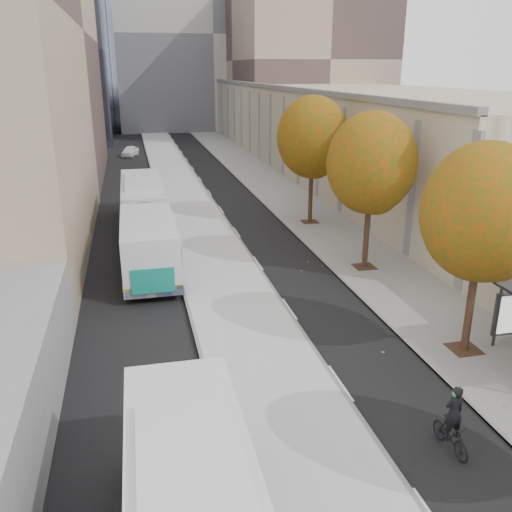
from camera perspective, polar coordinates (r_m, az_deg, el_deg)
name	(u,v)px	position (r m, az deg, el deg)	size (l,w,h in m)	color
bus_platform	(192,214)	(39.00, -6.73, 4.46)	(4.25, 150.00, 0.15)	#B3B3B3
sidewalk	(299,208)	(40.61, 4.60, 5.07)	(4.75, 150.00, 0.08)	gray
building_tan	(318,118)	(70.76, 6.54, 14.25)	(18.00, 92.00, 8.00)	#9D9578
building_far_block	(205,37)	(99.65, -5.36, 22.00)	(30.00, 18.00, 30.00)	#A8A49C
tree_c	(483,213)	(19.85, 22.80, 4.21)	(4.20, 4.20, 7.28)	#2F2113
tree_d	(371,163)	(27.44, 12.05, 9.51)	(4.40, 4.40, 7.60)	#2F2113
tree_e	(313,137)	(35.69, 5.97, 12.31)	(4.60, 4.60, 7.92)	#2F2113
bus_far	(145,218)	(32.26, -11.62, 3.94)	(2.64, 17.80, 2.97)	silver
cyclist	(452,427)	(16.14, 19.91, -16.57)	(0.60, 1.58, 1.99)	black
distant_car	(130,151)	(67.04, -13.13, 10.70)	(1.44, 3.57, 1.21)	white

